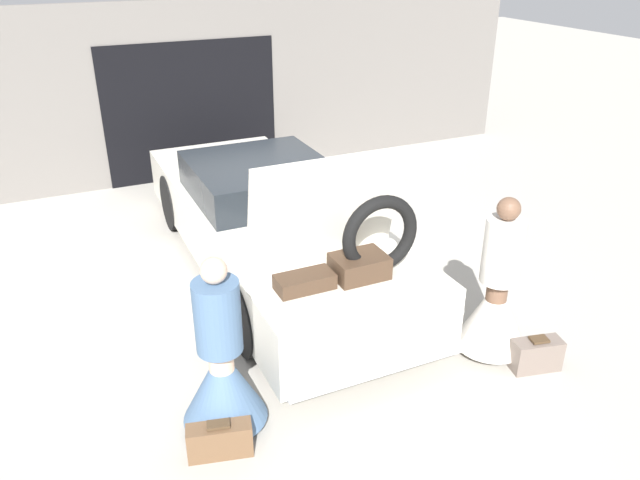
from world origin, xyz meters
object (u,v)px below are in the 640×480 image
(suitcase_beside_right_person, at_px, (536,355))
(car, at_px, (270,222))
(person_right, at_px, (496,300))
(suitcase_beside_left_person, at_px, (220,440))
(person_left, at_px, (222,370))

(suitcase_beside_right_person, bearing_deg, car, 117.38)
(person_right, height_order, suitcase_beside_left_person, person_right)
(suitcase_beside_left_person, xyz_separation_m, suitcase_beside_right_person, (2.97, -0.18, 0.01))
(person_right, relative_size, suitcase_beside_left_person, 3.05)
(person_left, height_order, suitcase_beside_right_person, person_left)
(person_left, xyz_separation_m, suitcase_beside_left_person, (-0.14, -0.32, -0.40))
(person_right, relative_size, suitcase_beside_right_person, 3.29)
(person_right, distance_m, suitcase_beside_left_person, 2.82)
(person_left, distance_m, person_right, 2.63)
(suitcase_beside_right_person, bearing_deg, person_right, 115.86)
(person_right, distance_m, suitcase_beside_right_person, 0.61)
(suitcase_beside_right_person, bearing_deg, suitcase_beside_left_person, 176.50)
(car, distance_m, person_right, 2.83)
(person_left, bearing_deg, car, 142.18)
(person_right, bearing_deg, suitcase_beside_left_person, 88.48)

